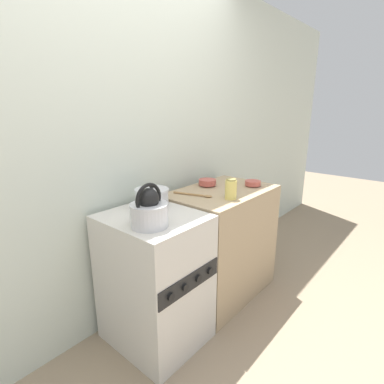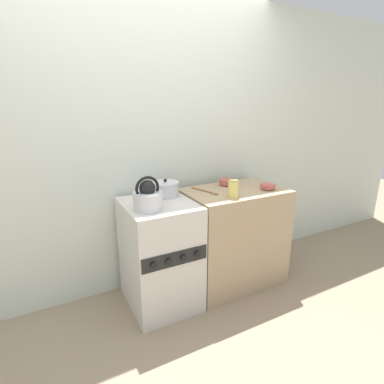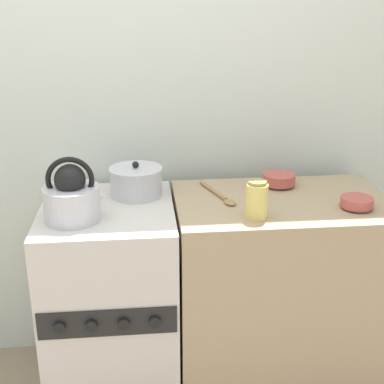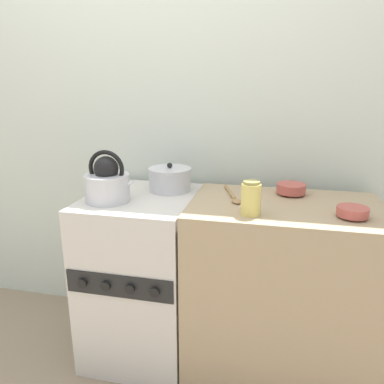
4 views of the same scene
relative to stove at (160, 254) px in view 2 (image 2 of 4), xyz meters
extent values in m
plane|color=gray|center=(0.00, -0.30, -0.44)|extent=(12.00, 12.00, 0.00)
cube|color=silver|center=(0.00, 0.37, 0.81)|extent=(7.00, 0.06, 2.50)
cube|color=beige|center=(0.00, 0.00, 0.00)|extent=(0.53, 0.60, 0.87)
cube|color=black|center=(0.00, -0.30, 0.10)|extent=(0.51, 0.01, 0.11)
cylinder|color=black|center=(-0.17, -0.31, 0.10)|extent=(0.04, 0.02, 0.04)
cylinder|color=black|center=(-0.06, -0.31, 0.10)|extent=(0.04, 0.02, 0.04)
cylinder|color=black|center=(0.06, -0.31, 0.10)|extent=(0.04, 0.02, 0.04)
cylinder|color=black|center=(0.17, -0.31, 0.10)|extent=(0.04, 0.02, 0.04)
cube|color=tan|center=(0.71, -0.02, 0.01)|extent=(0.87, 0.57, 0.89)
cylinder|color=silver|center=(-0.12, -0.11, 0.50)|extent=(0.21, 0.21, 0.13)
sphere|color=black|center=(-0.12, -0.11, 0.59)|extent=(0.12, 0.12, 0.12)
torus|color=black|center=(-0.12, -0.11, 0.59)|extent=(0.18, 0.02, 0.18)
cone|color=silver|center=(-0.02, -0.11, 0.52)|extent=(0.11, 0.05, 0.08)
cylinder|color=silver|center=(0.12, 0.13, 0.49)|extent=(0.22, 0.22, 0.11)
cylinder|color=silver|center=(0.12, 0.13, 0.55)|extent=(0.22, 0.22, 0.01)
sphere|color=black|center=(0.12, 0.13, 0.57)|extent=(0.03, 0.03, 0.03)
cylinder|color=#B75147|center=(0.73, 0.15, 0.45)|extent=(0.06, 0.06, 0.01)
cylinder|color=#B75147|center=(0.73, 0.15, 0.48)|extent=(0.14, 0.14, 0.04)
cylinder|color=#B75147|center=(0.97, -0.14, 0.45)|extent=(0.06, 0.06, 0.01)
cylinder|color=#B75147|center=(0.97, -0.14, 0.48)|extent=(0.13, 0.13, 0.04)
cylinder|color=#E0CC66|center=(0.56, -0.19, 0.52)|extent=(0.08, 0.08, 0.13)
cylinder|color=#998C4C|center=(0.56, -0.19, 0.59)|extent=(0.07, 0.07, 0.01)
cylinder|color=#A37A4C|center=(0.44, 0.10, 0.46)|extent=(0.09, 0.23, 0.02)
ellipsoid|color=#A37A4C|center=(0.49, -0.04, 0.46)|extent=(0.06, 0.08, 0.02)
camera|label=1|loc=(-1.14, -1.29, 1.08)|focal=28.00mm
camera|label=2|loc=(-0.79, -2.05, 1.16)|focal=28.00mm
camera|label=3|loc=(0.14, -1.99, 1.23)|focal=50.00mm
camera|label=4|loc=(0.65, -1.68, 0.98)|focal=35.00mm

